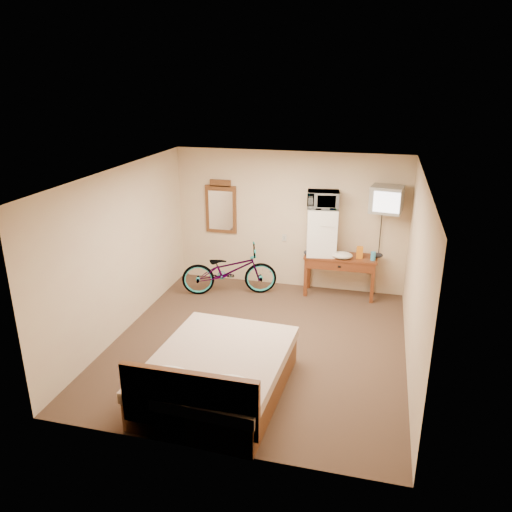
% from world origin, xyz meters
% --- Properties ---
extents(room, '(4.60, 4.64, 2.50)m').
position_xyz_m(room, '(-0.00, 0.00, 1.25)').
color(room, '#483224').
rests_on(room, ground).
extents(desk, '(1.26, 0.50, 0.75)m').
position_xyz_m(desk, '(0.98, 2.00, 0.62)').
color(desk, brown).
rests_on(desk, floor).
extents(mini_fridge, '(0.58, 0.57, 0.83)m').
position_xyz_m(mini_fridge, '(0.62, 2.05, 1.17)').
color(mini_fridge, white).
rests_on(mini_fridge, desk).
extents(microwave, '(0.58, 0.43, 0.30)m').
position_xyz_m(microwave, '(0.62, 2.05, 1.73)').
color(microwave, white).
rests_on(microwave, mini_fridge).
extents(snack_bag, '(0.11, 0.07, 0.21)m').
position_xyz_m(snack_bag, '(1.30, 1.98, 0.86)').
color(snack_bag, orange).
rests_on(snack_bag, desk).
extents(blue_cup, '(0.09, 0.09, 0.15)m').
position_xyz_m(blue_cup, '(1.53, 1.95, 0.83)').
color(blue_cup, '#3A9AC7').
rests_on(blue_cup, desk).
extents(cloth_cream, '(0.37, 0.28, 0.11)m').
position_xyz_m(cloth_cream, '(1.01, 1.91, 0.81)').
color(cloth_cream, beige).
rests_on(cloth_cream, desk).
extents(cloth_dark_a, '(0.29, 0.22, 0.11)m').
position_xyz_m(cloth_dark_a, '(0.49, 1.91, 0.80)').
color(cloth_dark_a, black).
rests_on(cloth_dark_a, desk).
extents(cloth_dark_b, '(0.18, 0.15, 0.08)m').
position_xyz_m(cloth_dark_b, '(1.61, 2.11, 0.79)').
color(cloth_dark_b, black).
rests_on(cloth_dark_b, desk).
extents(crt_television, '(0.57, 0.62, 0.44)m').
position_xyz_m(crt_television, '(1.67, 2.02, 1.80)').
color(crt_television, black).
rests_on(crt_television, room).
extents(wall_mirror, '(0.59, 0.04, 1.00)m').
position_xyz_m(wall_mirror, '(-1.28, 2.27, 1.42)').
color(wall_mirror, brown).
rests_on(wall_mirror, room).
extents(bicycle, '(1.79, 1.08, 0.89)m').
position_xyz_m(bicycle, '(-0.94, 1.63, 0.44)').
color(bicycle, black).
rests_on(bicycle, floor).
extents(bed, '(1.64, 2.12, 0.90)m').
position_xyz_m(bed, '(-0.18, -1.37, 0.29)').
color(bed, brown).
rests_on(bed, floor).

